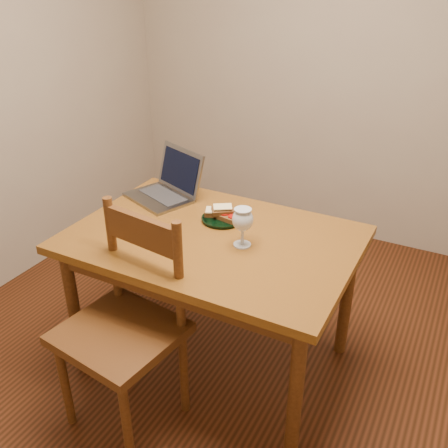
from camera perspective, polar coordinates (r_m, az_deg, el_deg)
The scene contains 10 objects.
floor at distance 2.78m, azimuth 0.96°, elevation -14.48°, with size 3.20×3.20×0.02m, color black.
back_wall at distance 3.62m, azimuth 13.37°, elevation 18.17°, with size 3.20×0.02×2.60m, color gray.
table at distance 2.34m, azimuth -1.28°, elevation -3.17°, with size 1.30×0.90×0.74m.
chair at distance 2.16m, azimuth -11.47°, elevation -10.52°, with size 0.52×0.50×0.50m.
plate at distance 2.43m, azimuth -0.20°, elevation 0.59°, with size 0.20×0.20×0.02m, color black.
sandwich_cheese at distance 2.44m, azimuth -0.80°, elevation 1.40°, with size 0.11×0.07×0.04m, color #381E0C, non-canonical shape.
sandwich_tomato at distance 2.39m, azimuth 0.50°, elevation 0.83°, with size 0.11×0.06×0.03m, color #381E0C, non-canonical shape.
sandwich_top at distance 2.41m, azimuth -0.15°, elevation 1.65°, with size 0.10×0.06×0.03m, color #381E0C, non-canonical shape.
milk_glass at distance 2.18m, azimuth 2.13°, elevation -0.37°, with size 0.09×0.09×0.18m, color white, non-canonical shape.
laptop at distance 2.69m, azimuth -6.34°, elevation 4.51°, with size 0.43×0.41×0.24m.
Camera 1 is at (0.92, -1.84, 1.86)m, focal length 40.00 mm.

